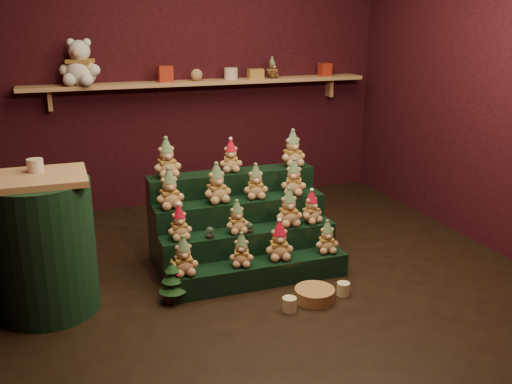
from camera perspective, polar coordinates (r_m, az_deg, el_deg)
name	(u,v)px	position (r m, az deg, el deg)	size (l,w,h in m)	color
ground	(267,270)	(4.61, 1.13, -7.82)	(4.00, 4.00, 0.00)	black
back_wall	(198,71)	(6.16, -5.83, 11.95)	(4.00, 0.10, 2.80)	black
front_wall	(451,156)	(2.45, 18.88, 3.39)	(4.00, 0.10, 2.80)	black
right_wall	(493,84)	(5.31, 22.65, 9.94)	(0.10, 4.00, 2.80)	black
back_shelf	(203,83)	(6.00, -5.37, 10.81)	(3.60, 0.26, 0.24)	tan
riser_tier_front	(259,273)	(4.35, 0.32, -8.09)	(1.40, 0.22, 0.18)	black
riser_tier_midfront	(249,251)	(4.51, -0.66, -5.93)	(1.40, 0.22, 0.36)	black
riser_tier_midback	(240,231)	(4.67, -1.56, -3.92)	(1.40, 0.22, 0.54)	black
riser_tier_back	(232,212)	(4.83, -2.40, -2.05)	(1.40, 0.22, 0.72)	black
teddy_0	(184,256)	(4.10, -7.26, -6.34)	(0.20, 0.18, 0.28)	tan
teddy_1	(242,250)	(4.21, -1.46, -5.78)	(0.18, 0.16, 0.25)	tan
teddy_2	(279,240)	(4.32, 2.33, -4.86)	(0.21, 0.19, 0.30)	tan
teddy_3	(327,237)	(4.48, 7.11, -4.47)	(0.18, 0.16, 0.25)	tan
teddy_4	(179,222)	(4.26, -7.70, -3.02)	(0.18, 0.17, 0.26)	tan
teddy_5	(237,217)	(4.35, -1.92, -2.51)	(0.18, 0.16, 0.25)	tan
teddy_6	(289,207)	(4.49, 3.29, -1.54)	(0.21, 0.19, 0.30)	tan
teddy_7	(311,207)	(4.58, 5.55, -1.49)	(0.19, 0.17, 0.26)	tan
teddy_8	(169,189)	(4.39, -8.67, 0.33)	(0.22, 0.20, 0.31)	tan
teddy_9	(217,183)	(4.48, -3.95, 0.88)	(0.22, 0.20, 0.31)	tan
teddy_10	(256,182)	(4.58, -0.03, 1.05)	(0.20, 0.18, 0.28)	tan
teddy_11	(294,177)	(4.69, 3.82, 1.48)	(0.21, 0.19, 0.29)	tan
teddy_12	(166,158)	(4.58, -8.94, 3.39)	(0.22, 0.20, 0.31)	tan
teddy_13	(231,156)	(4.70, -2.54, 3.63)	(0.19, 0.17, 0.26)	tan
teddy_14	(293,148)	(4.88, 3.68, 4.37)	(0.22, 0.20, 0.30)	tan
snow_globe_a	(210,232)	(4.28, -4.62, -4.04)	(0.07, 0.07, 0.09)	black
snow_globe_b	(249,228)	(4.37, -0.66, -3.57)	(0.06, 0.06, 0.08)	black
snow_globe_c	(294,221)	(4.49, 3.79, -2.92)	(0.07, 0.07, 0.10)	black
side_table	(44,245)	(4.10, -20.44, -4.99)	(0.67, 0.67, 0.96)	tan
table_ornament	(35,165)	(4.04, -21.22, 2.52)	(0.11, 0.11, 0.08)	beige
mini_christmas_tree	(173,281)	(4.11, -8.35, -8.78)	(0.20, 0.20, 0.34)	#472319
mug_left	(289,304)	(4.01, 3.37, -11.15)	(0.10, 0.10, 0.10)	beige
mug_right	(343,289)	(4.26, 8.72, -9.55)	(0.10, 0.10, 0.10)	beige
wicker_basket	(315,295)	(4.16, 5.88, -10.17)	(0.29, 0.29, 0.09)	#A26D41
white_bear	(80,56)	(5.76, -17.21, 12.86)	(0.39, 0.35, 0.54)	silver
brown_bear	(272,68)	(6.20, 1.62, 12.30)	(0.15, 0.14, 0.21)	#4B2D19
gift_tin_red_a	(165,74)	(5.88, -9.07, 11.59)	(0.14, 0.14, 0.16)	#B5311B
gift_tin_cream	(231,74)	(6.06, -2.51, 11.74)	(0.14, 0.14, 0.12)	beige
gift_tin_red_b	(325,70)	(6.47, 6.90, 12.06)	(0.12, 0.12, 0.14)	#B5311B
shelf_plush_ball	(197,75)	(5.96, -5.96, 11.58)	(0.12, 0.12, 0.12)	tan
scarf_gift_box	(256,74)	(6.15, -0.03, 11.74)	(0.16, 0.10, 0.10)	orange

